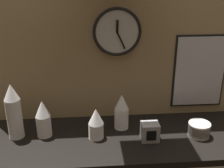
# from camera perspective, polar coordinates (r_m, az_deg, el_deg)

# --- Properties ---
(ground_plane) EXTENTS (1.60, 0.56, 0.04)m
(ground_plane) POSITION_cam_1_polar(r_m,az_deg,el_deg) (1.71, 0.92, -10.97)
(ground_plane) COLOR black
(wall_tiled_back) EXTENTS (1.60, 0.03, 1.05)m
(wall_tiled_back) POSITION_cam_1_polar(r_m,az_deg,el_deg) (1.74, 0.16, 9.23)
(wall_tiled_back) COLOR tan
(wall_tiled_back) RESTS_ON ground_plane
(cup_stack_left) EXTENTS (0.09, 0.09, 0.22)m
(cup_stack_left) POSITION_cam_1_polar(r_m,az_deg,el_deg) (1.69, -13.80, -6.85)
(cup_stack_left) COLOR white
(cup_stack_left) RESTS_ON ground_plane
(cup_stack_far_left) EXTENTS (0.09, 0.09, 0.33)m
(cup_stack_far_left) POSITION_cam_1_polar(r_m,az_deg,el_deg) (1.70, -19.36, -5.24)
(cup_stack_far_left) COLOR white
(cup_stack_far_left) RESTS_ON ground_plane
(cup_stack_center) EXTENTS (0.09, 0.09, 0.19)m
(cup_stack_center) POSITION_cam_1_polar(r_m,az_deg,el_deg) (1.63, -3.27, -7.99)
(cup_stack_center) COLOR white
(cup_stack_center) RESTS_ON ground_plane
(cup_stack_center_right) EXTENTS (0.09, 0.09, 0.22)m
(cup_stack_center_right) POSITION_cam_1_polar(r_m,az_deg,el_deg) (1.72, 1.94, -5.60)
(cup_stack_center_right) COLOR white
(cup_stack_center_right) RESTS_ON ground_plane
(bowl_stack_far_right) EXTENTS (0.13, 0.13, 0.08)m
(bowl_stack_far_right) POSITION_cam_1_polar(r_m,az_deg,el_deg) (1.75, 17.28, -8.70)
(bowl_stack_far_right) COLOR beige
(bowl_stack_far_right) RESTS_ON ground_plane
(wall_clock) EXTENTS (0.30, 0.03, 0.30)m
(wall_clock) POSITION_cam_1_polar(r_m,az_deg,el_deg) (1.71, 1.04, 10.53)
(wall_clock) COLOR white
(menu_board) EXTENTS (0.35, 0.01, 0.49)m
(menu_board) POSITION_cam_1_polar(r_m,az_deg,el_deg) (1.91, 17.33, 2.39)
(menu_board) COLOR black
(napkin_dispenser) EXTENTS (0.10, 0.09, 0.11)m
(napkin_dispenser) POSITION_cam_1_polar(r_m,az_deg,el_deg) (1.64, 7.70, -9.59)
(napkin_dispenser) COLOR #B7B7BC
(napkin_dispenser) RESTS_ON ground_plane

